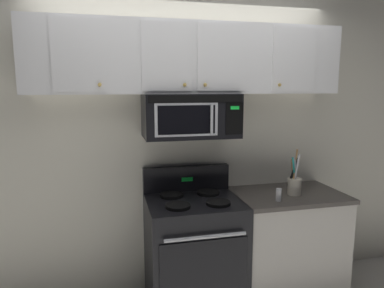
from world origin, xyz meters
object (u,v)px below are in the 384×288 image
Objects in this scene: over_range_microwave at (191,116)px; utensil_crock_cream at (294,183)px; stove_range at (194,250)px; salt_shaker at (279,195)px.

utensil_crock_cream is (0.86, -0.16, -0.58)m from over_range_microwave.
stove_range is 1.47× the size of over_range_microwave.
utensil_crock_cream is 0.25m from salt_shaker.
utensil_crock_cream is at bearing 31.69° from salt_shaker.
utensil_crock_cream is 3.73× the size of salt_shaker.
over_range_microwave is at bearing 169.24° from utensil_crock_cream.
over_range_microwave is 7.29× the size of salt_shaker.
over_range_microwave is 1.95× the size of utensil_crock_cream.
salt_shaker is at bearing -148.31° from utensil_crock_cream.
salt_shaker is (0.66, -0.18, 0.48)m from stove_range.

